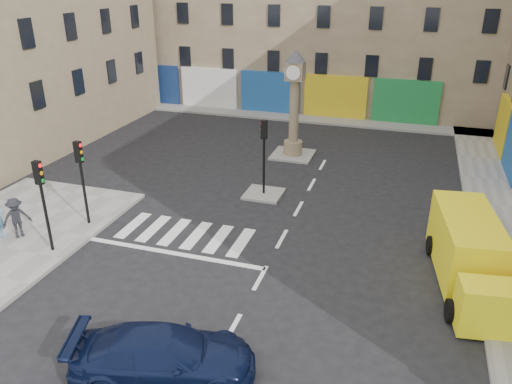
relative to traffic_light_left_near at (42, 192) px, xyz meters
The scene contains 13 objects.
ground 8.71m from the traffic_light_left_near, ahead, with size 120.00×120.00×0.00m, color black.
sidewalk_right 19.79m from the traffic_light_left_near, 29.96° to the left, with size 2.60×30.00×0.15m, color gray.
sidewalk_far 22.56m from the traffic_light_left_near, 78.94° to the left, with size 32.00×2.40×0.15m, color gray.
island_near 10.35m from the traffic_light_left_near, 51.07° to the left, with size 1.80×1.80×0.12m, color gray.
island_far 15.38m from the traffic_light_left_near, 65.46° to the left, with size 2.40×2.40×0.12m, color gray.
building_left 16.66m from the traffic_light_left_near, 132.20° to the left, with size 8.00×20.00×15.00m, color #8C765C.
traffic_light_left_near is the anchor object (origin of this frame).
traffic_light_left_far 2.40m from the traffic_light_left_near, 90.00° to the left, with size 0.28×0.22×3.70m.
traffic_light_island 10.03m from the traffic_light_left_near, 51.07° to the left, with size 0.28×0.22×3.70m.
clock_pillar 15.19m from the traffic_light_left_near, 65.45° to the left, with size 1.20×1.20×6.10m.
navy_sedan 8.74m from the traffic_light_left_near, 32.13° to the right, with size 2.02×4.96×1.44m, color black.
yellow_van 15.64m from the traffic_light_left_near, 10.49° to the left, with size 2.78×6.40×2.26m.
pedestrian_dark 2.58m from the traffic_light_left_near, 166.41° to the left, with size 1.11×0.64×1.72m, color black.
Camera 1 is at (4.47, -13.53, 10.20)m, focal length 35.00 mm.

